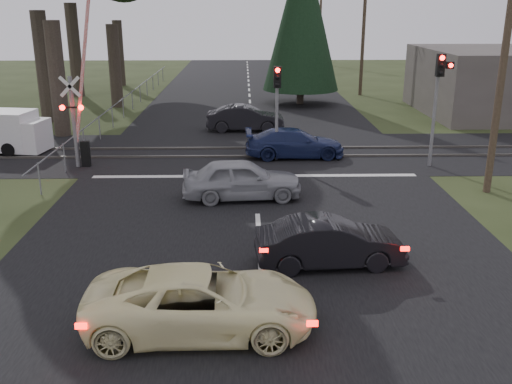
{
  "coord_description": "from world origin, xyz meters",
  "views": [
    {
      "loc": [
        -0.42,
        -13.78,
        6.52
      ],
      "look_at": [
        -0.08,
        2.17,
        1.3
      ],
      "focal_mm": 40.0,
      "sensor_mm": 36.0,
      "label": 1
    }
  ],
  "objects_px": {
    "cream_coupe": "(201,301)",
    "crossing_signal": "(79,119)",
    "traffic_signal_center": "(277,97)",
    "utility_pole_near": "(504,61)",
    "blue_sedan": "(295,143)",
    "traffic_signal_right": "(439,88)",
    "dark_hatchback": "(330,243)",
    "dark_car_far": "(246,118)",
    "utility_pole_mid": "(363,31)",
    "utility_pole_far": "(320,22)",
    "silver_car": "(242,179)"
  },
  "relations": [
    {
      "from": "crossing_signal",
      "to": "traffic_signal_right",
      "type": "relative_size",
      "value": 1.48
    },
    {
      "from": "blue_sedan",
      "to": "dark_car_far",
      "type": "relative_size",
      "value": 1.06
    },
    {
      "from": "crossing_signal",
      "to": "traffic_signal_center",
      "type": "height_order",
      "value": "crossing_signal"
    },
    {
      "from": "traffic_signal_right",
      "to": "dark_car_far",
      "type": "xyz_separation_m",
      "value": [
        -7.89,
        7.5,
        -2.62
      ]
    },
    {
      "from": "traffic_signal_right",
      "to": "traffic_signal_center",
      "type": "relative_size",
      "value": 1.15
    },
    {
      "from": "blue_sedan",
      "to": "crossing_signal",
      "type": "bearing_deg",
      "value": 97.16
    },
    {
      "from": "crossing_signal",
      "to": "cream_coupe",
      "type": "bearing_deg",
      "value": -65.42
    },
    {
      "from": "traffic_signal_center",
      "to": "dark_car_far",
      "type": "relative_size",
      "value": 0.98
    },
    {
      "from": "crossing_signal",
      "to": "silver_car",
      "type": "bearing_deg",
      "value": -32.81
    },
    {
      "from": "crossing_signal",
      "to": "dark_car_far",
      "type": "distance_m",
      "value": 10.08
    },
    {
      "from": "cream_coupe",
      "to": "utility_pole_mid",
      "type": "bearing_deg",
      "value": -17.34
    },
    {
      "from": "traffic_signal_right",
      "to": "utility_pole_near",
      "type": "bearing_deg",
      "value": -74.66
    },
    {
      "from": "utility_pole_mid",
      "to": "dark_hatchback",
      "type": "xyz_separation_m",
      "value": [
        -6.7,
        -30.1,
        -4.09
      ]
    },
    {
      "from": "crossing_signal",
      "to": "blue_sedan",
      "type": "height_order",
      "value": "crossing_signal"
    },
    {
      "from": "blue_sedan",
      "to": "dark_car_far",
      "type": "height_order",
      "value": "dark_car_far"
    },
    {
      "from": "utility_pole_near",
      "to": "utility_pole_far",
      "type": "relative_size",
      "value": 1.0
    },
    {
      "from": "dark_hatchback",
      "to": "dark_car_far",
      "type": "distance_m",
      "value": 17.21
    },
    {
      "from": "blue_sedan",
      "to": "traffic_signal_center",
      "type": "bearing_deg",
      "value": 120.96
    },
    {
      "from": "traffic_signal_right",
      "to": "utility_pole_far",
      "type": "relative_size",
      "value": 0.52
    },
    {
      "from": "traffic_signal_center",
      "to": "utility_pole_mid",
      "type": "relative_size",
      "value": 0.46
    },
    {
      "from": "utility_pole_far",
      "to": "dark_car_far",
      "type": "xyz_separation_m",
      "value": [
        -8.84,
        -38.02,
        -4.03
      ]
    },
    {
      "from": "traffic_signal_center",
      "to": "dark_hatchback",
      "type": "relative_size",
      "value": 1.06
    },
    {
      "from": "traffic_signal_right",
      "to": "blue_sedan",
      "type": "bearing_deg",
      "value": 162.99
    },
    {
      "from": "utility_pole_mid",
      "to": "blue_sedan",
      "type": "distance_m",
      "value": 20.34
    },
    {
      "from": "utility_pole_near",
      "to": "dark_car_far",
      "type": "height_order",
      "value": "utility_pole_near"
    },
    {
      "from": "utility_pole_mid",
      "to": "cream_coupe",
      "type": "bearing_deg",
      "value": -106.5
    },
    {
      "from": "utility_pole_near",
      "to": "dark_car_far",
      "type": "xyz_separation_m",
      "value": [
        -8.84,
        10.98,
        -4.03
      ]
    },
    {
      "from": "traffic_signal_right",
      "to": "utility_pole_near",
      "type": "relative_size",
      "value": 0.52
    },
    {
      "from": "traffic_signal_center",
      "to": "dark_hatchback",
      "type": "xyz_separation_m",
      "value": [
        0.8,
        -10.77,
        -2.17
      ]
    },
    {
      "from": "traffic_signal_center",
      "to": "blue_sedan",
      "type": "xyz_separation_m",
      "value": [
        0.84,
        0.54,
        -2.16
      ]
    },
    {
      "from": "traffic_signal_center",
      "to": "utility_pole_mid",
      "type": "xyz_separation_m",
      "value": [
        7.5,
        19.32,
        1.92
      ]
    },
    {
      "from": "utility_pole_mid",
      "to": "dark_car_far",
      "type": "bearing_deg",
      "value": -124.17
    },
    {
      "from": "cream_coupe",
      "to": "dark_car_far",
      "type": "xyz_separation_m",
      "value": [
        0.99,
        20.17,
        0.02
      ]
    },
    {
      "from": "cream_coupe",
      "to": "crossing_signal",
      "type": "bearing_deg",
      "value": 23.74
    },
    {
      "from": "utility_pole_mid",
      "to": "dark_hatchback",
      "type": "height_order",
      "value": "utility_pole_mid"
    },
    {
      "from": "utility_pole_near",
      "to": "silver_car",
      "type": "xyz_separation_m",
      "value": [
        -9.01,
        -0.57,
        -4.01
      ]
    },
    {
      "from": "traffic_signal_right",
      "to": "silver_car",
      "type": "distance_m",
      "value": 9.39
    },
    {
      "from": "traffic_signal_right",
      "to": "crossing_signal",
      "type": "bearing_deg",
      "value": 178.79
    },
    {
      "from": "utility_pole_mid",
      "to": "traffic_signal_center",
      "type": "bearing_deg",
      "value": -111.21
    },
    {
      "from": "utility_pole_mid",
      "to": "utility_pole_far",
      "type": "xyz_separation_m",
      "value": [
        0.0,
        25.0,
        0.0
      ]
    },
    {
      "from": "crossing_signal",
      "to": "blue_sedan",
      "type": "distance_m",
      "value": 9.34
    },
    {
      "from": "utility_pole_near",
      "to": "blue_sedan",
      "type": "distance_m",
      "value": 9.39
    },
    {
      "from": "utility_pole_near",
      "to": "utility_pole_mid",
      "type": "relative_size",
      "value": 1.0
    },
    {
      "from": "traffic_signal_center",
      "to": "silver_car",
      "type": "height_order",
      "value": "traffic_signal_center"
    },
    {
      "from": "crossing_signal",
      "to": "silver_car",
      "type": "distance_m",
      "value": 8.16
    },
    {
      "from": "utility_pole_near",
      "to": "utility_pole_far",
      "type": "xyz_separation_m",
      "value": [
        0.0,
        49.0,
        0.0
      ]
    },
    {
      "from": "blue_sedan",
      "to": "dark_hatchback",
      "type": "bearing_deg",
      "value": 177.99
    },
    {
      "from": "crossing_signal",
      "to": "traffic_signal_right",
      "type": "height_order",
      "value": "crossing_signal"
    },
    {
      "from": "crossing_signal",
      "to": "silver_car",
      "type": "xyz_separation_m",
      "value": [
        6.76,
        -4.36,
        -1.35
      ]
    },
    {
      "from": "traffic_signal_right",
      "to": "traffic_signal_center",
      "type": "bearing_deg",
      "value": 169.59
    }
  ]
}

